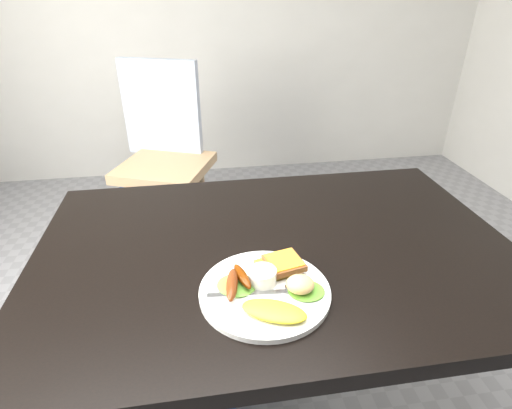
{
  "coord_description": "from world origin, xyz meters",
  "views": [
    {
      "loc": [
        -0.18,
        -0.82,
        1.33
      ],
      "look_at": [
        -0.06,
        -0.06,
        0.9
      ],
      "focal_mm": 28.0,
      "sensor_mm": 36.0,
      "label": 1
    }
  ],
  "objects": [
    {
      "name": "toast_a",
      "position": [
        -0.02,
        -0.11,
        0.77
      ],
      "size": [
        0.1,
        0.1,
        0.01
      ],
      "primitive_type": "cube",
      "rotation": [
        0.0,
        0.0,
        0.31
      ],
      "color": "olive",
      "rests_on": "plate"
    },
    {
      "name": "toast_b",
      "position": [
        -0.01,
        -0.12,
        0.78
      ],
      "size": [
        0.09,
        0.09,
        0.01
      ],
      "primitive_type": "cube",
      "rotation": [
        0.0,
        0.0,
        0.23
      ],
      "color": "brown",
      "rests_on": "toast_a"
    },
    {
      "name": "dining_chair",
      "position": [
        -0.36,
        1.26,
        0.45
      ],
      "size": [
        0.59,
        0.59,
        0.05
      ],
      "primitive_type": "cube",
      "rotation": [
        0.0,
        0.0,
        -0.39
      ],
      "color": "tan",
      "rests_on": "ground"
    },
    {
      "name": "dining_table",
      "position": [
        0.0,
        0.0,
        0.73
      ],
      "size": [
        1.2,
        0.8,
        0.04
      ],
      "primitive_type": "cube",
      "color": "black",
      "rests_on": "ground"
    },
    {
      "name": "plate",
      "position": [
        -0.06,
        -0.18,
        0.76
      ],
      "size": [
        0.28,
        0.28,
        0.01
      ],
      "primitive_type": "cylinder",
      "color": "white",
      "rests_on": "dining_table"
    },
    {
      "name": "sausage_a",
      "position": [
        -0.13,
        -0.17,
        0.78
      ],
      "size": [
        0.04,
        0.1,
        0.02
      ],
      "primitive_type": "ellipsoid",
      "rotation": [
        0.0,
        0.0,
        -0.16
      ],
      "color": "brown",
      "rests_on": "lettuce_left"
    },
    {
      "name": "ramekin",
      "position": [
        -0.06,
        -0.15,
        0.78
      ],
      "size": [
        0.06,
        0.06,
        0.03
      ],
      "primitive_type": "cylinder",
      "rotation": [
        0.0,
        0.0,
        0.09
      ],
      "color": "white",
      "rests_on": "plate"
    },
    {
      "name": "fork",
      "position": [
        -0.1,
        -0.19,
        0.76
      ],
      "size": [
        0.17,
        0.03,
        0.0
      ],
      "primitive_type": "cube",
      "rotation": [
        0.0,
        0.0,
        -0.08
      ],
      "color": "#ADAFB7",
      "rests_on": "plate"
    },
    {
      "name": "omelette",
      "position": [
        -0.06,
        -0.25,
        0.77
      ],
      "size": [
        0.14,
        0.11,
        0.02
      ],
      "primitive_type": "ellipsoid",
      "rotation": [
        0.0,
        0.0,
        -0.44
      ],
      "color": "gold",
      "rests_on": "plate"
    },
    {
      "name": "person",
      "position": [
        -0.36,
        0.78,
        0.82
      ],
      "size": [
        0.65,
        0.49,
        1.65
      ],
      "primitive_type": "imported",
      "rotation": [
        0.0,
        0.0,
        3.32
      ],
      "color": "navy",
      "rests_on": "ground"
    },
    {
      "name": "lettuce_left",
      "position": [
        -0.12,
        -0.16,
        0.77
      ],
      "size": [
        0.11,
        0.1,
        0.01
      ],
      "primitive_type": "ellipsoid",
      "rotation": [
        0.0,
        0.0,
        -0.41
      ],
      "color": "#3E892E",
      "rests_on": "plate"
    },
    {
      "name": "potato_salad",
      "position": [
        0.01,
        -0.2,
        0.79
      ],
      "size": [
        0.07,
        0.06,
        0.03
      ],
      "primitive_type": "ellipsoid",
      "rotation": [
        0.0,
        0.0,
        -0.16
      ],
      "color": "beige",
      "rests_on": "lettuce_right"
    },
    {
      "name": "sausage_b",
      "position": [
        -0.11,
        -0.15,
        0.78
      ],
      "size": [
        0.04,
        0.09,
        0.02
      ],
      "primitive_type": "ellipsoid",
      "rotation": [
        0.0,
        0.0,
        0.25
      ],
      "color": "#5B2002",
      "rests_on": "lettuce_left"
    },
    {
      "name": "lettuce_right",
      "position": [
        0.02,
        -0.2,
        0.77
      ],
      "size": [
        0.09,
        0.09,
        0.01
      ],
      "primitive_type": "ellipsoid",
      "rotation": [
        0.0,
        0.0,
        -0.27
      ],
      "color": "#36852A",
      "rests_on": "plate"
    }
  ]
}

